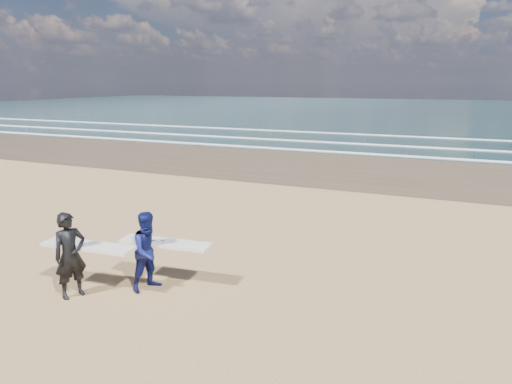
% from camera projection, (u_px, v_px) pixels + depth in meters
% --- Properties ---
extents(surfer_near, '(2.24, 1.13, 1.94)m').
position_uv_depth(surfer_near, '(72.00, 254.00, 10.03)').
color(surfer_near, black).
rests_on(surfer_near, ground).
extents(surfer_far, '(2.24, 1.26, 1.84)m').
position_uv_depth(surfer_far, '(150.00, 250.00, 10.43)').
color(surfer_far, '#0E144E').
rests_on(surfer_far, ground).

